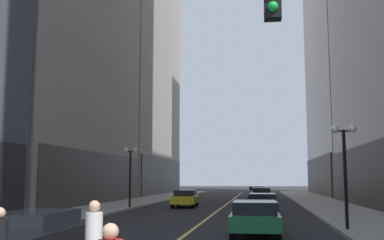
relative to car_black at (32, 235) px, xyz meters
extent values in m
plane|color=#262628|center=(2.97, 26.87, -0.72)|extent=(200.00, 200.00, 0.00)
cube|color=#9E9991|center=(-5.28, 26.87, -0.65)|extent=(4.50, 78.00, 0.15)
cube|color=#9E9991|center=(11.22, 26.87, -0.65)|extent=(4.50, 78.00, 0.15)
cube|color=#E5D64C|center=(2.97, 26.87, -0.72)|extent=(0.16, 70.00, 0.01)
cube|color=#A8A399|center=(-12.58, 26.37, 17.39)|extent=(10.11, 24.00, 36.22)
cube|color=#3A3935|center=(-7.63, 26.37, 1.45)|extent=(0.50, 22.80, 4.35)
cube|color=#A8A399|center=(-14.59, 51.87, 21.48)|extent=(14.13, 26.00, 44.40)
cube|color=#3A3935|center=(-7.63, 51.87, 1.78)|extent=(0.50, 24.70, 5.00)
cube|color=#332A23|center=(13.57, 26.37, 1.61)|extent=(0.50, 22.80, 4.66)
cube|color=gray|center=(19.38, 51.87, 25.05)|extent=(11.81, 26.00, 51.55)
cube|color=#332A23|center=(13.57, 51.87, 1.78)|extent=(0.50, 24.70, 5.00)
cube|color=black|center=(0.00, -0.07, -0.13)|extent=(1.98, 4.69, 0.55)
cube|color=black|center=(-0.01, 0.16, 0.35)|extent=(1.69, 2.65, 0.50)
cube|color=#196038|center=(5.67, 6.87, -0.13)|extent=(1.90, 4.53, 0.55)
cube|color=black|center=(5.68, 6.65, 0.35)|extent=(1.65, 2.54, 0.50)
cylinder|color=black|center=(4.85, 8.43, -0.40)|extent=(0.23, 0.64, 0.64)
cylinder|color=black|center=(6.45, 8.46, -0.40)|extent=(0.23, 0.64, 0.64)
cylinder|color=black|center=(4.90, 5.28, -0.40)|extent=(0.23, 0.64, 0.64)
cylinder|color=black|center=(6.49, 5.31, -0.40)|extent=(0.23, 0.64, 0.64)
cube|color=#141E4C|center=(6.00, 16.29, -0.13)|extent=(1.74, 4.07, 0.55)
cube|color=black|center=(6.00, 16.09, 0.35)|extent=(1.52, 2.29, 0.50)
cylinder|color=black|center=(5.25, 17.71, -0.40)|extent=(0.23, 0.64, 0.64)
cylinder|color=black|center=(6.72, 17.72, -0.40)|extent=(0.23, 0.64, 0.64)
cylinder|color=black|center=(5.28, 14.87, -0.40)|extent=(0.23, 0.64, 0.64)
cylinder|color=black|center=(6.74, 14.88, -0.40)|extent=(0.23, 0.64, 0.64)
cube|color=yellow|center=(0.12, 24.01, -0.13)|extent=(1.94, 4.39, 0.55)
cube|color=black|center=(0.11, 24.23, 0.35)|extent=(1.65, 2.48, 0.50)
cylinder|color=black|center=(0.94, 22.54, -0.40)|extent=(0.25, 0.65, 0.64)
cylinder|color=black|center=(-0.57, 22.47, -0.40)|extent=(0.25, 0.65, 0.64)
cylinder|color=black|center=(0.81, 25.56, -0.40)|extent=(0.25, 0.65, 0.64)
cylinder|color=black|center=(-0.70, 25.49, -0.40)|extent=(0.25, 0.65, 0.64)
cube|color=#B7B7BC|center=(5.93, 34.38, -0.13)|extent=(2.04, 4.86, 0.55)
cube|color=black|center=(5.93, 34.14, 0.35)|extent=(1.75, 2.74, 0.50)
cylinder|color=black|center=(5.05, 36.04, -0.40)|extent=(0.24, 0.65, 0.64)
cylinder|color=black|center=(6.69, 36.09, -0.40)|extent=(0.24, 0.65, 0.64)
cylinder|color=black|center=(5.16, 32.68, -0.40)|extent=(0.24, 0.65, 0.64)
cylinder|color=black|center=(6.80, 32.73, -0.40)|extent=(0.24, 0.65, 0.64)
cube|color=slate|center=(5.48, 42.35, -0.13)|extent=(2.00, 4.11, 0.55)
cube|color=black|center=(5.47, 42.14, 0.35)|extent=(1.73, 2.31, 0.50)
cylinder|color=black|center=(4.66, 43.79, -0.40)|extent=(0.23, 0.64, 0.64)
cylinder|color=black|center=(6.34, 43.76, -0.40)|extent=(0.23, 0.64, 0.64)
cylinder|color=black|center=(4.61, 40.93, -0.40)|extent=(0.23, 0.64, 0.64)
cylinder|color=black|center=(6.29, 40.91, -0.40)|extent=(0.23, 0.64, 0.64)
sphere|color=tan|center=(4.02, -5.75, 0.79)|extent=(0.21, 0.21, 0.21)
sphere|color=tan|center=(1.10, -3.41, 0.82)|extent=(0.22, 0.22, 0.22)
cylinder|color=silver|center=(2.65, -2.61, 0.46)|extent=(0.47, 0.47, 0.67)
sphere|color=tan|center=(2.65, -2.61, 0.91)|extent=(0.23, 0.23, 0.23)
sphere|color=green|center=(6.17, -4.31, 4.20)|extent=(0.17, 0.17, 0.17)
cylinder|color=black|center=(-3.43, 21.01, 1.38)|extent=(0.14, 0.14, 4.20)
cylinder|color=black|center=(-3.43, 21.01, 3.43)|extent=(0.80, 0.06, 0.06)
sphere|color=white|center=(-3.78, 21.01, 3.53)|extent=(0.36, 0.36, 0.36)
sphere|color=white|center=(-3.08, 21.01, 3.53)|extent=(0.36, 0.36, 0.36)
cylinder|color=black|center=(9.37, 8.28, 1.38)|extent=(0.14, 0.14, 4.20)
cylinder|color=black|center=(9.37, 8.28, 3.43)|extent=(0.80, 0.06, 0.06)
sphere|color=white|center=(9.02, 8.28, 3.53)|extent=(0.36, 0.36, 0.36)
sphere|color=white|center=(9.72, 8.28, 3.53)|extent=(0.36, 0.36, 0.36)
camera|label=1|loc=(5.93, -11.52, 1.46)|focal=43.15mm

